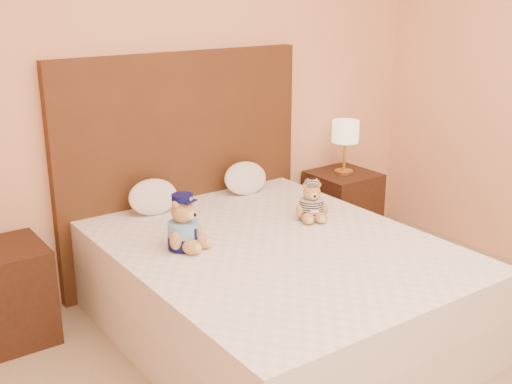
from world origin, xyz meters
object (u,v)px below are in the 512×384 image
teddy_police (183,222)px  pillow_right (245,177)px  nightstand_right (342,207)px  lamp (345,134)px  bed (274,289)px  nightstand_left (6,295)px  pillow_left (153,195)px  teddy_prisoner (312,201)px

teddy_police → pillow_right: size_ratio=0.92×
nightstand_right → lamp: bearing=180.0°
nightstand_right → lamp: (-0.00, 0.00, 0.57)m
bed → lamp: 1.59m
nightstand_left → pillow_left: 1.01m
teddy_prisoner → pillow_right: size_ratio=0.74×
bed → nightstand_left: 1.48m
nightstand_right → lamp: 0.57m
nightstand_left → nightstand_right: same height
pillow_left → pillow_right: 0.69m
nightstand_right → teddy_police: size_ratio=1.83×
lamp → teddy_police: bearing=-161.4°
bed → pillow_left: pillow_left is taller
bed → lamp: bearing=32.6°
nightstand_right → teddy_police: (-1.69, -0.57, 0.43)m
nightstand_left → lamp: (2.50, 0.00, 0.57)m
lamp → teddy_prisoner: (-0.85, -0.63, -0.18)m
bed → pillow_right: size_ratio=6.14×
pillow_left → teddy_prisoner: bearing=-42.4°
lamp → pillow_right: (-0.87, 0.03, -0.18)m
lamp → teddy_prisoner: 1.07m
pillow_left → pillow_right: (0.69, 0.00, 0.00)m
bed → lamp: size_ratio=5.00×
lamp → nightstand_left: bearing=180.0°
lamp → pillow_right: lamp is taller
bed → pillow_right: pillow_right is taller
teddy_police → pillow_right: teddy_police is taller
bed → pillow_right: (0.38, 0.83, 0.39)m
lamp → pillow_right: bearing=178.0°
nightstand_right → pillow_left: pillow_left is taller
nightstand_right → pillow_left: 1.61m
nightstand_left → lamp: lamp is taller
bed → nightstand_left: (-1.25, 0.80, -0.00)m
teddy_prisoner → nightstand_right: bearing=60.4°
pillow_left → nightstand_right: bearing=-1.1°
pillow_left → pillow_right: pillow_right is taller
nightstand_left → teddy_police: size_ratio=1.83×
nightstand_left → teddy_prisoner: 1.81m
pillow_right → nightstand_right: bearing=-2.0°
bed → nightstand_right: same height
bed → teddy_police: 0.65m
pillow_left → nightstand_left: bearing=-178.2°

